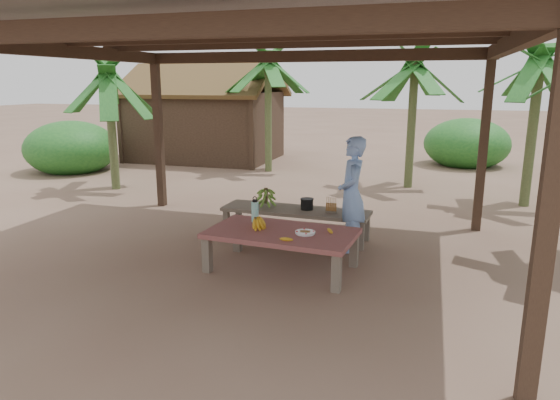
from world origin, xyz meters
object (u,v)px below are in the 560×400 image
(ripe_banana_bunch, at_px, (255,222))
(cooking_pot, at_px, (307,204))
(woman, at_px, (352,194))
(work_table, at_px, (282,236))
(water_flask, at_px, (255,211))
(plate, at_px, (305,233))
(bench, at_px, (296,213))

(ripe_banana_bunch, bearing_deg, cooking_pot, 75.08)
(ripe_banana_bunch, distance_m, cooking_pot, 1.35)
(woman, bearing_deg, ripe_banana_bunch, -60.99)
(work_table, relative_size, water_flask, 5.47)
(ripe_banana_bunch, distance_m, plate, 0.66)
(work_table, bearing_deg, water_flask, 151.35)
(water_flask, bearing_deg, plate, -24.22)
(work_table, relative_size, cooking_pot, 10.04)
(work_table, distance_m, woman, 1.27)
(work_table, height_order, cooking_pot, cooking_pot)
(work_table, distance_m, cooking_pot, 1.32)
(cooking_pot, bearing_deg, woman, -24.48)
(ripe_banana_bunch, xyz_separation_m, plate, (0.66, -0.06, -0.06))
(bench, height_order, ripe_banana_bunch, ripe_banana_bunch)
(water_flask, relative_size, cooking_pot, 1.83)
(bench, height_order, plate, plate)
(bench, bearing_deg, water_flask, -103.56)
(bench, bearing_deg, ripe_banana_bunch, -95.57)
(ripe_banana_bunch, relative_size, water_flask, 0.76)
(plate, bearing_deg, work_table, 172.00)
(work_table, bearing_deg, bench, 102.27)
(work_table, height_order, plate, plate)
(cooking_pot, distance_m, woman, 0.82)
(cooking_pot, bearing_deg, work_table, -89.90)
(plate, height_order, woman, woman)
(ripe_banana_bunch, bearing_deg, work_table, -3.02)
(bench, xyz_separation_m, plate, (0.48, -1.34, 0.12))
(ripe_banana_bunch, bearing_deg, water_flask, 110.49)
(water_flask, bearing_deg, cooking_pot, 66.09)
(ripe_banana_bunch, height_order, plate, ripe_banana_bunch)
(woman, bearing_deg, bench, -122.62)
(plate, bearing_deg, woman, 69.30)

